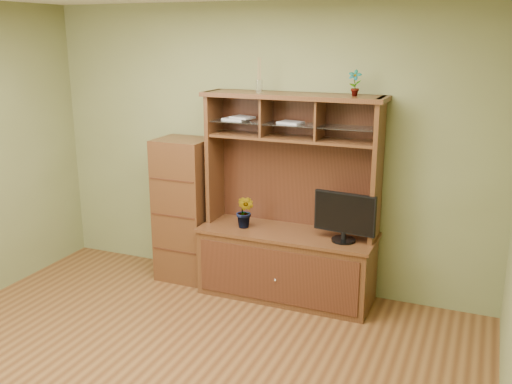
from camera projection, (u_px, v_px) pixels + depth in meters
The scene contains 8 objects.
room at pixel (148, 203), 3.69m from camera, with size 4.54×4.04×2.74m.
media_hutch at pixel (288, 243), 5.32m from camera, with size 1.66×0.61×1.90m.
monitor at pixel (344, 216), 4.94m from camera, with size 0.55×0.21×0.44m.
orchid_plant at pixel (245, 212), 5.31m from camera, with size 0.17×0.14×0.32m, color #345B1F.
top_plant at pixel (355, 83), 4.78m from camera, with size 0.12×0.08×0.22m, color #406F27.
reed_diffuser at pixel (259, 79), 5.10m from camera, with size 0.06×0.06×0.31m.
magazines at pixel (255, 120), 5.22m from camera, with size 0.78×0.20×0.04m.
side_cabinet at pixel (185, 210), 5.69m from camera, with size 0.51×0.47×1.43m.
Camera 1 is at (2.01, -3.00, 2.40)m, focal length 40.00 mm.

